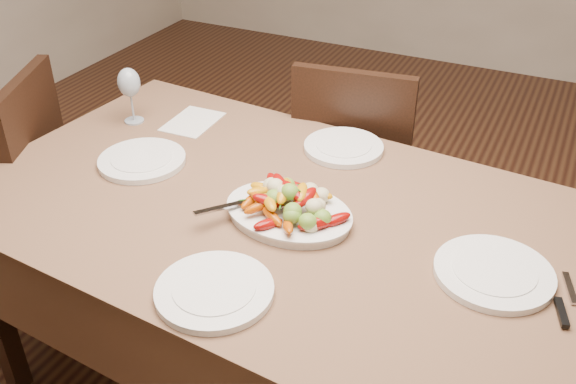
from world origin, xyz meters
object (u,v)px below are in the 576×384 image
(chair_far, at_px, (359,169))
(serving_platter, at_px, (289,215))
(wine_glass, at_px, (130,94))
(plate_far, at_px, (344,148))
(plate_left, at_px, (142,161))
(dining_table, at_px, (288,314))
(plate_near, at_px, (214,291))
(plate_right, at_px, (494,273))

(chair_far, height_order, serving_platter, chair_far)
(serving_platter, distance_m, wine_glass, 0.79)
(plate_far, bearing_deg, chair_far, 100.40)
(serving_platter, xyz_separation_m, plate_left, (-0.53, 0.07, -0.00))
(chair_far, bearing_deg, plate_far, 92.84)
(dining_table, relative_size, plate_left, 6.94)
(serving_platter, relative_size, wine_glass, 1.67)
(plate_left, bearing_deg, dining_table, -4.53)
(plate_far, xyz_separation_m, plate_near, (-0.01, -0.76, 0.00))
(plate_left, bearing_deg, plate_near, -39.11)
(wine_glass, bearing_deg, plate_right, -13.10)
(plate_far, bearing_deg, plate_left, -146.63)
(wine_glass, bearing_deg, chair_far, 37.08)
(plate_right, xyz_separation_m, plate_far, (-0.55, 0.42, 0.00))
(chair_far, relative_size, plate_right, 3.39)
(serving_platter, bearing_deg, dining_table, 118.70)
(dining_table, distance_m, chair_far, 0.77)
(plate_left, height_order, plate_far, same)
(dining_table, distance_m, plate_left, 0.65)
(plate_right, relative_size, plate_near, 1.03)
(dining_table, distance_m, plate_far, 0.55)
(dining_table, relative_size, chair_far, 1.94)
(plate_left, distance_m, plate_right, 1.07)
(dining_table, bearing_deg, wine_glass, 159.83)
(chair_far, distance_m, wine_glass, 0.91)
(chair_far, distance_m, plate_left, 0.90)
(plate_right, bearing_deg, wine_glass, 166.90)
(serving_platter, distance_m, plate_near, 0.34)
(serving_platter, height_order, plate_right, serving_platter)
(chair_far, relative_size, plate_far, 3.78)
(plate_right, xyz_separation_m, plate_near, (-0.56, -0.34, 0.00))
(chair_far, bearing_deg, plate_left, 49.95)
(chair_far, height_order, plate_far, chair_far)
(dining_table, xyz_separation_m, plate_left, (-0.52, 0.04, 0.39))
(plate_near, relative_size, wine_glass, 1.33)
(plate_far, bearing_deg, dining_table, -91.30)
(dining_table, bearing_deg, plate_far, 88.70)
(plate_left, xyz_separation_m, plate_near, (0.51, -0.42, 0.00))
(plate_right, height_order, wine_glass, wine_glass)
(plate_far, bearing_deg, plate_right, -37.52)
(chair_far, xyz_separation_m, plate_far, (0.07, -0.37, 0.29))
(plate_far, bearing_deg, serving_platter, -88.93)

